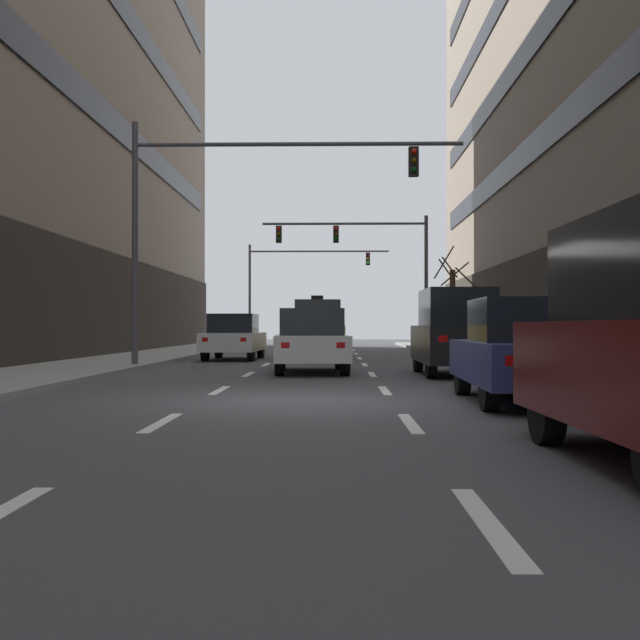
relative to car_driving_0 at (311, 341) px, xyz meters
The scene contains 28 objects.
ground_plane 7.80m from the car_driving_0, 90.02° to the right, with size 120.00×120.00×0.00m, color #424247.
lane_stripe_l1_s3 10.90m from the car_driving_0, 98.36° to the right, with size 0.16×2.00×0.01m, color silver.
lane_stripe_l1_s4 6.02m from the car_driving_0, 105.36° to the right, with size 0.16×2.00×0.01m, color silver.
lane_stripe_l1_s5 1.93m from the car_driving_0, 154.56° to the right, with size 0.16×2.00×0.01m, color silver.
lane_stripe_l1_s6 4.61m from the car_driving_0, 110.40° to the left, with size 0.16×2.00×0.01m, color silver.
lane_stripe_l1_s7 9.42m from the car_driving_0, 99.69° to the left, with size 0.16×2.00×0.01m, color silver.
lane_stripe_l1_s8 14.36m from the car_driving_0, 96.33° to the left, with size 0.16×2.00×0.01m, color silver.
lane_stripe_l1_s9 19.33m from the car_driving_0, 94.69° to the left, with size 0.16×2.00×0.01m, color silver.
lane_stripe_l1_s10 24.31m from the car_driving_0, 93.73° to the left, with size 0.16×2.00×0.01m, color silver.
lane_stripe_l2_s2 15.85m from the car_driving_0, 84.29° to the right, with size 0.16×2.00×0.01m, color silver.
lane_stripe_l2_s3 10.90m from the car_driving_0, 81.67° to the right, with size 0.16×2.00×0.01m, color silver.
lane_stripe_l2_s4 6.02m from the car_driving_0, 74.69° to the right, with size 0.16×2.00×0.01m, color silver.
lane_stripe_l2_s5 1.93m from the car_driving_0, 25.52° to the right, with size 0.16×2.00×0.01m, color silver.
lane_stripe_l2_s6 4.61m from the car_driving_0, 69.67° to the left, with size 0.16×2.00×0.01m, color silver.
lane_stripe_l2_s7 9.42m from the car_driving_0, 80.34° to the left, with size 0.16×2.00×0.01m, color silver.
lane_stripe_l2_s8 14.36m from the car_driving_0, 83.70° to the left, with size 0.16×2.00×0.01m, color silver.
lane_stripe_l2_s9 19.33m from the car_driving_0, 85.32° to the left, with size 0.16×2.00×0.01m, color silver.
lane_stripe_l2_s10 24.31m from the car_driving_0, 86.29° to the left, with size 0.16×2.00×0.01m, color silver.
car_driving_0 is the anchor object (origin of this frame).
car_driving_1 8.47m from the car_driving_0, 111.31° to the left, with size 1.99×4.52×1.68m.
taxi_driving_2 15.29m from the car_driving_0, 89.49° to the left, with size 1.89×4.27×2.22m.
taxi_driving_3 8.61m from the car_driving_0, 90.26° to the left, with size 2.06×4.60×2.38m.
car_parked_1 8.91m from the car_driving_0, 65.62° to the right, with size 1.95×4.48×1.66m.
car_parked_2 3.82m from the car_driving_0, 15.22° to the right, with size 1.88×4.46×2.16m.
traffic_signal_0 4.98m from the car_driving_0, 144.45° to the left, with size 9.52×0.35×6.98m.
traffic_signal_1 18.37m from the car_driving_0, 82.44° to the left, with size 8.17×0.35×6.54m.
traffic_signal_2 32.25m from the car_driving_0, 94.06° to the left, with size 9.50×0.34×6.62m.
street_tree_1 17.06m from the car_driving_0, 68.85° to the left, with size 2.13×2.13×4.95m.
Camera 1 is at (0.62, -12.87, 1.23)m, focal length 43.76 mm.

